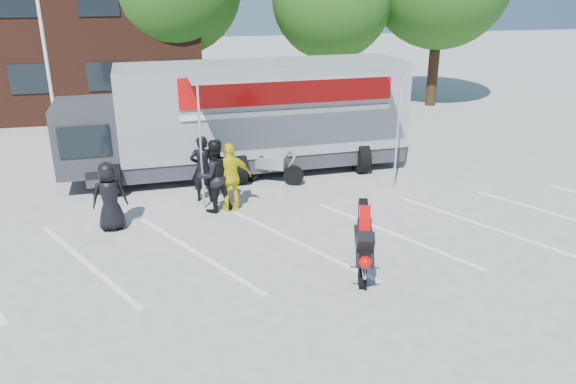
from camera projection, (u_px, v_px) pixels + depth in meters
name	position (u px, v px, depth m)	size (l,w,h in m)	color
ground	(299.00, 263.00, 12.35)	(100.00, 100.00, 0.00)	#A9A9A4
parking_bay_lines	(290.00, 243.00, 13.26)	(18.00, 5.00, 0.01)	white
flagpole	(46.00, 4.00, 18.43)	(1.61, 0.12, 8.00)	white
transporter_truck	(249.00, 171.00, 18.20)	(10.81, 5.21, 3.44)	gray
parked_motorcycle	(271.00, 183.00, 17.14)	(0.69, 2.06, 1.08)	#B6B6BB
stunt_bike_rider	(360.00, 272.00, 12.00)	(0.74, 1.57, 1.85)	black
spectator_leather_a	(110.00, 196.00, 13.72)	(0.85, 0.55, 1.74)	black
spectator_leather_b	(203.00, 169.00, 15.49)	(0.68, 0.45, 1.88)	black
spectator_leather_c	(214.00, 176.00, 14.79)	(0.96, 0.75, 1.97)	black
spectator_hivis	(231.00, 177.00, 14.84)	(1.10, 0.46, 1.87)	yellow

